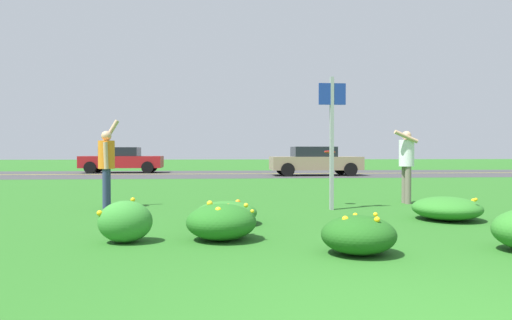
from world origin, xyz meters
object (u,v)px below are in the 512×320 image
sign_post_near_path (332,130)px  person_thrower_orange_shirt (107,162)px  frisbee_red (330,152)px  person_catcher_white_shirt (406,160)px  car_red_center_left (122,160)px  car_tan_center_right (315,161)px

sign_post_near_path → person_thrower_orange_shirt: size_ratio=1.44×
sign_post_near_path → frisbee_red: 0.91m
person_thrower_orange_shirt → person_catcher_white_shirt: size_ratio=1.12×
sign_post_near_path → frisbee_red: size_ratio=10.89×
person_thrower_orange_shirt → car_red_center_left: bearing=99.9°
car_red_center_left → car_tan_center_right: bearing=-21.2°
frisbee_red → person_thrower_orange_shirt: bearing=-179.0°
person_thrower_orange_shirt → person_catcher_white_shirt: person_thrower_orange_shirt is taller
sign_post_near_path → car_red_center_left: size_ratio=0.61×
car_tan_center_right → person_catcher_white_shirt: bearing=-92.8°
car_red_center_left → car_tan_center_right: (10.33, -4.01, 0.00)m
person_thrower_orange_shirt → car_red_center_left: size_ratio=0.42×
car_tan_center_right → car_red_center_left: bearing=158.8°
person_thrower_orange_shirt → car_tan_center_right: person_thrower_orange_shirt is taller
person_thrower_orange_shirt → car_red_center_left: (-3.00, 17.25, -0.25)m
person_thrower_orange_shirt → person_catcher_white_shirt: 6.69m
person_catcher_white_shirt → car_red_center_left: person_catcher_white_shirt is taller
person_catcher_white_shirt → frisbee_red: 1.88m
person_thrower_orange_shirt → frisbee_red: bearing=1.0°
sign_post_near_path → car_red_center_left: bearing=113.2°
sign_post_near_path → person_thrower_orange_shirt: bearing=171.7°
car_red_center_left → car_tan_center_right: 11.08m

